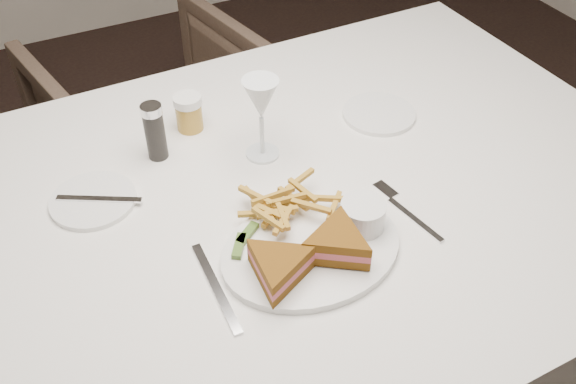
% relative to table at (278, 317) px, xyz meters
% --- Properties ---
extents(table, '(1.58, 1.07, 0.75)m').
position_rel_table_xyz_m(table, '(0.00, 0.00, 0.00)').
color(table, white).
rests_on(table, ground).
extents(chair_far, '(0.76, 0.73, 0.67)m').
position_rel_table_xyz_m(chair_far, '(0.01, 0.92, -0.04)').
color(chair_far, brown).
rests_on(chair_far, ground).
extents(table_setting, '(0.79, 0.64, 0.18)m').
position_rel_table_xyz_m(table_setting, '(-0.01, -0.05, 0.41)').
color(table_setting, white).
rests_on(table_setting, table).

